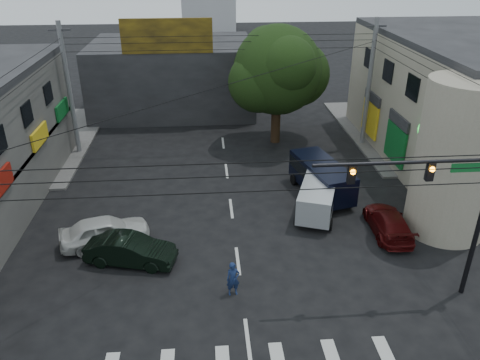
{
  "coord_description": "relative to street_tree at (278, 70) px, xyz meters",
  "views": [
    {
      "loc": [
        -1.34,
        -16.15,
        13.42
      ],
      "look_at": [
        0.26,
        4.0,
        3.31
      ],
      "focal_mm": 35.0,
      "sensor_mm": 36.0,
      "label": 1
    }
  ],
  "objects": [
    {
      "name": "ground",
      "position": [
        -4.0,
        -17.0,
        -5.47
      ],
      "size": [
        160.0,
        160.0,
        0.0
      ],
      "primitive_type": "plane",
      "color": "black",
      "rests_on": "ground"
    },
    {
      "name": "sidewalk_far_right",
      "position": [
        14.0,
        1.0,
        -5.4
      ],
      "size": [
        16.0,
        16.0,
        0.15
      ],
      "primitive_type": "cube",
      "color": "#514F4C",
      "rests_on": "ground"
    },
    {
      "name": "corner_column",
      "position": [
        7.0,
        -13.0,
        -1.47
      ],
      "size": [
        4.0,
        4.0,
        8.0
      ],
      "primitive_type": "cylinder",
      "color": "gray",
      "rests_on": "ground"
    },
    {
      "name": "building_far",
      "position": [
        -8.0,
        9.0,
        -2.47
      ],
      "size": [
        14.0,
        10.0,
        6.0
      ],
      "primitive_type": "cube",
      "color": "#232326",
      "rests_on": "ground"
    },
    {
      "name": "billboard",
      "position": [
        -8.0,
        4.1,
        1.83
      ],
      "size": [
        7.0,
        0.3,
        2.6
      ],
      "primitive_type": "cube",
      "color": "olive",
      "rests_on": "building_far"
    },
    {
      "name": "street_tree",
      "position": [
        0.0,
        0.0,
        0.0
      ],
      "size": [
        6.4,
        6.4,
        8.7
      ],
      "color": "black",
      "rests_on": "ground"
    },
    {
      "name": "traffic_gantry",
      "position": [
        3.82,
        -18.0,
        -0.64
      ],
      "size": [
        7.1,
        0.35,
        7.2
      ],
      "color": "black",
      "rests_on": "ground"
    },
    {
      "name": "utility_pole_far_left",
      "position": [
        -14.5,
        -1.0,
        -0.87
      ],
      "size": [
        0.32,
        0.32,
        9.2
      ],
      "primitive_type": "cylinder",
      "color": "#59595B",
      "rests_on": "ground"
    },
    {
      "name": "utility_pole_far_right",
      "position": [
        6.5,
        -1.0,
        -0.87
      ],
      "size": [
        0.32,
        0.32,
        9.2
      ],
      "primitive_type": "cylinder",
      "color": "#59595B",
      "rests_on": "ground"
    },
    {
      "name": "dark_sedan",
      "position": [
        -9.02,
        -14.7,
        -4.78
      ],
      "size": [
        3.37,
        4.87,
        1.39
      ],
      "primitive_type": "imported",
      "rotation": [
        0.0,
        0.0,
        1.34
      ],
      "color": "black",
      "rests_on": "ground"
    },
    {
      "name": "white_compact",
      "position": [
        -10.5,
        -13.0,
        -4.73
      ],
      "size": [
        4.16,
        5.33,
        1.49
      ],
      "primitive_type": "imported",
      "rotation": [
        0.0,
        0.0,
        1.86
      ],
      "color": "silver",
      "rests_on": "ground"
    },
    {
      "name": "maroon_sedan",
      "position": [
        3.97,
        -13.14,
        -4.85
      ],
      "size": [
        2.16,
        4.47,
        1.25
      ],
      "primitive_type": "imported",
      "rotation": [
        0.0,
        0.0,
        3.09
      ],
      "color": "#3F0909",
      "rests_on": "ground"
    },
    {
      "name": "silver_minivan",
      "position": [
        0.72,
        -10.96,
        -4.56
      ],
      "size": [
        5.4,
        4.52,
        1.83
      ],
      "primitive_type": null,
      "rotation": [
        0.0,
        0.0,
        1.22
      ],
      "color": "#B4B9BD",
      "rests_on": "ground"
    },
    {
      "name": "navy_van",
      "position": [
        1.47,
        -8.71,
        -4.45
      ],
      "size": [
        6.01,
        4.31,
        2.04
      ],
      "primitive_type": null,
      "rotation": [
        0.0,
        0.0,
        1.81
      ],
      "color": "black",
      "rests_on": "ground"
    },
    {
      "name": "traffic_officer",
      "position": [
        -4.38,
        -17.32,
        -4.68
      ],
      "size": [
        0.69,
        0.54,
        1.58
      ],
      "primitive_type": "imported",
      "rotation": [
        0.0,
        0.0,
        0.14
      ],
      "color": "#16254E",
      "rests_on": "ground"
    }
  ]
}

